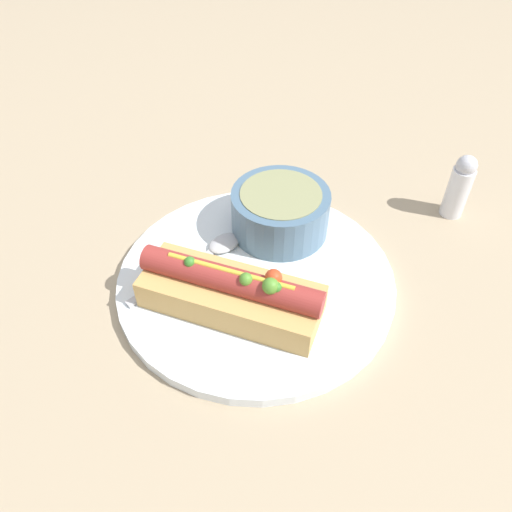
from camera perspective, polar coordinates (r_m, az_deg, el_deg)
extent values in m
plane|color=tan|center=(0.54, 0.00, -3.09)|extent=(4.00, 4.00, 0.00)
cylinder|color=white|center=(0.53, 0.00, -2.66)|extent=(0.29, 0.29, 0.01)
cube|color=tan|center=(0.49, -2.85, -4.60)|extent=(0.18, 0.07, 0.03)
cylinder|color=#9E332D|center=(0.47, -2.95, -2.78)|extent=(0.18, 0.03, 0.03)
sphere|color=#387A28|center=(0.47, -7.58, -0.70)|extent=(0.01, 0.01, 0.01)
sphere|color=#518C2D|center=(0.46, -1.16, -2.66)|extent=(0.01, 0.01, 0.01)
sphere|color=#C63F1E|center=(0.46, 2.01, -2.48)|extent=(0.02, 0.02, 0.02)
sphere|color=#518C2D|center=(0.45, 1.67, -3.44)|extent=(0.02, 0.02, 0.02)
sphere|color=#387A28|center=(0.45, 2.36, -3.60)|extent=(0.01, 0.01, 0.01)
cylinder|color=gold|center=(0.46, -3.00, -1.75)|extent=(0.13, 0.01, 0.01)
cylinder|color=slate|center=(0.56, 3.03, 4.99)|extent=(0.11, 0.11, 0.05)
cylinder|color=#8C8E60|center=(0.55, 3.11, 6.64)|extent=(0.09, 0.09, 0.01)
cube|color=#B7B7BC|center=(0.53, -9.65, -2.48)|extent=(0.06, 0.10, 0.00)
ellipsoid|color=#B7B7BC|center=(0.56, -3.63, 1.49)|extent=(0.04, 0.05, 0.01)
cylinder|color=silver|center=(0.65, 22.01, 6.77)|extent=(0.03, 0.03, 0.06)
sphere|color=silver|center=(0.63, 22.94, 9.50)|extent=(0.02, 0.02, 0.02)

